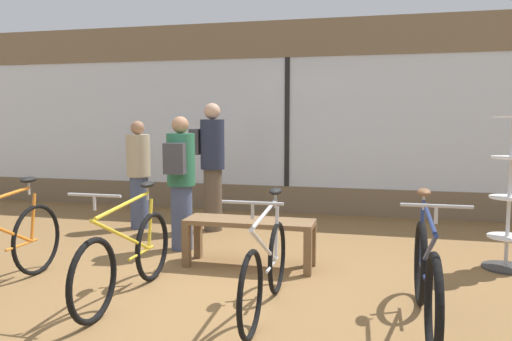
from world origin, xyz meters
TOP-DOWN VIEW (x-y plane):
  - ground_plane at (0.00, 0.00)m, footprint 24.00×24.00m
  - shop_back_wall at (0.00, 3.92)m, footprint 12.00×0.08m
  - bicycle_far_left at (-1.91, -0.49)m, footprint 0.46×1.72m
  - bicycle_left at (-0.67, -0.42)m, footprint 0.46×1.76m
  - bicycle_right at (0.60, -0.44)m, footprint 0.46×1.65m
  - bicycle_far_right at (1.86, -0.44)m, footprint 0.46×1.77m
  - accessory_rack at (2.85, 1.33)m, footprint 0.48×0.48m
  - display_bench at (0.15, 0.77)m, footprint 1.40×0.44m
  - customer_near_rack at (-1.88, 2.21)m, footprint 0.45×0.45m
  - customer_by_window at (-0.83, 1.23)m, footprint 0.37×0.50m
  - customer_mid_floor at (-0.80, 2.33)m, footprint 0.49×0.35m

SIDE VIEW (x-z plane):
  - ground_plane at x=0.00m, z-range 0.00..0.00m
  - bicycle_right at x=0.60m, z-range -0.13..0.89m
  - bicycle_left at x=-0.67m, z-range -0.13..0.89m
  - bicycle_far_right at x=1.86m, z-range -0.13..0.92m
  - bicycle_far_left at x=-1.91m, z-range -0.12..0.93m
  - display_bench at x=0.15m, z-range 0.16..0.68m
  - accessory_rack at x=2.85m, z-range -0.15..1.57m
  - customer_near_rack at x=-1.88m, z-range 0.03..1.60m
  - customer_by_window at x=-0.83m, z-range 0.06..1.69m
  - customer_mid_floor at x=-0.80m, z-range 0.08..1.89m
  - shop_back_wall at x=0.00m, z-range 0.04..3.24m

